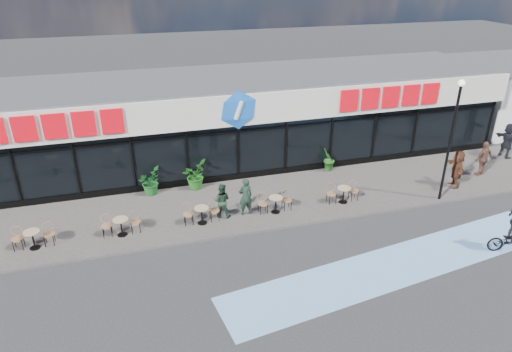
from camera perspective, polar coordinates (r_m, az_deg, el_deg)
The scene contains 18 objects.
ground at distance 17.37m, azimuth 3.60°, elevation -10.32°, with size 120.00×120.00×0.00m, color #28282B.
sidewalk at distance 20.97m, azimuth -0.54°, elevation -3.31°, with size 44.00×5.00×0.10m, color #544E4A.
bike_lane at distance 17.90m, azimuth 17.64°, elevation -10.43°, with size 14.00×2.20×0.01m, color #76A6DF.
building at distance 24.91m, azimuth -4.01°, elevation 7.14°, with size 30.60×6.57×4.75m.
lamp_post at distance 21.58m, azimuth 23.31°, elevation 5.08°, with size 0.28×0.28×5.57m.
bistro_set_1 at distance 19.54m, azimuth -26.10°, elevation -6.82°, with size 1.54×0.62×0.90m.
bistro_set_2 at distance 19.14m, azimuth -16.52°, elevation -5.78°, with size 1.54×0.62×0.90m.
bistro_set_3 at distance 19.28m, azimuth -6.85°, elevation -4.56°, with size 1.54×0.62×0.90m.
bistro_set_4 at distance 19.96m, azimuth 2.39°, elevation -3.27°, with size 1.54×0.62×0.90m.
bistro_set_5 at distance 21.13m, azimuth 10.79°, elevation -2.01°, with size 1.54×0.62×0.90m.
potted_plant_left at distance 21.95m, azimuth -13.16°, elevation -0.66°, with size 1.13×0.98×1.25m, color #185620.
potted_plant_mid at distance 22.09m, azimuth -7.68°, elevation 0.13°, with size 1.21×1.05×1.35m, color #1E5E1A.
potted_plant_right at distance 24.01m, azimuth 9.05°, elevation 2.05°, with size 0.70×0.56×1.27m, color #23601B.
patron_left at distance 19.54m, azimuth -1.32°, elevation -2.59°, with size 0.62×0.41×1.71m, color black.
patron_right at distance 19.45m, azimuth -4.30°, elevation -3.08°, with size 0.75×0.59×1.55m, color #1B3121.
pedestrian_a at distance 23.97m, azimuth 23.80°, elevation 0.84°, with size 1.73×0.55×1.86m, color #502C1C.
pedestrian_b at distance 28.88m, azimuth 28.95°, elevation 3.92°, with size 1.82×0.58×1.97m, color black.
pedestrian_c at distance 25.84m, azimuth 26.56°, elevation 1.96°, with size 1.07×0.44×1.82m, color brown.
Camera 1 is at (-4.99, -13.19, 10.14)m, focal length 32.00 mm.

